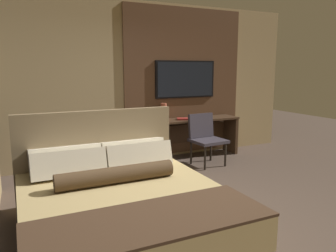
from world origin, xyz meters
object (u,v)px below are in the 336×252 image
(desk, at_px, (190,131))
(tv, at_px, (185,79))
(bed, at_px, (121,206))
(desk_chair, at_px, (205,135))
(vase_tall, at_px, (164,112))
(book, at_px, (183,119))

(desk, relative_size, tv, 1.54)
(bed, distance_m, desk, 3.14)
(desk_chair, height_order, vase_tall, vase_tall)
(bed, relative_size, book, 7.99)
(bed, distance_m, vase_tall, 2.93)
(desk_chair, bearing_deg, vase_tall, 126.70)
(vase_tall, bearing_deg, desk, -7.31)
(book, bearing_deg, tv, 55.21)
(bed, height_order, desk_chair, bed)
(desk, height_order, book, book)
(desk, bearing_deg, book, -155.80)
(bed, height_order, tv, tv)
(desk_chair, xyz_separation_m, vase_tall, (-0.52, 0.59, 0.37))
(vase_tall, bearing_deg, tv, 12.85)
(desk_chair, relative_size, book, 3.36)
(vase_tall, bearing_deg, desk_chair, -48.81)
(book, bearing_deg, bed, -129.88)
(tv, relative_size, book, 4.70)
(bed, height_order, desk, bed)
(tv, bearing_deg, vase_tall, -167.15)
(bed, distance_m, book, 2.99)
(desk, height_order, tv, tv)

